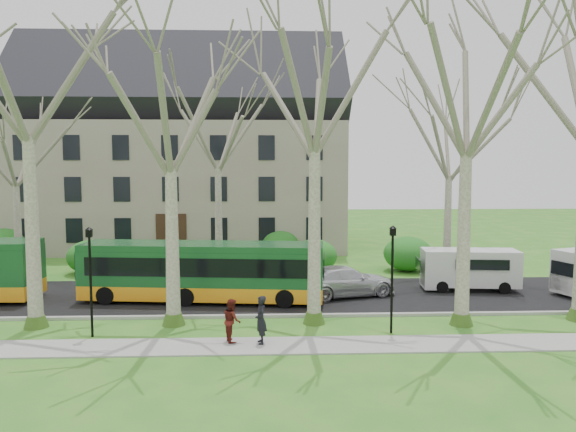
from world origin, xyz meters
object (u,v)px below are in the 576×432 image
object	(u,v)px
pedestrian_a	(261,320)
pedestrian_b	(232,320)
van_a	(470,270)
sedan	(345,281)
bus_follow	(203,271)

from	to	relation	value
pedestrian_a	pedestrian_b	distance (m)	1.15
van_a	pedestrian_a	bearing A→B (deg)	-136.12
sedan	pedestrian_b	xyz separation A→B (m)	(-5.37, -7.21, 0.06)
sedan	pedestrian_a	distance (m)	8.63
van_a	sedan	bearing A→B (deg)	-164.69
pedestrian_b	bus_follow	bearing A→B (deg)	-0.26
bus_follow	van_a	xyz separation A→B (m)	(14.12, 1.81, -0.40)
sedan	pedestrian_b	world-z (taller)	pedestrian_b
pedestrian_a	pedestrian_b	world-z (taller)	pedestrian_a
sedan	pedestrian_b	distance (m)	8.99
bus_follow	pedestrian_b	distance (m)	6.78
pedestrian_a	pedestrian_b	bearing A→B (deg)	-114.08
bus_follow	pedestrian_b	size ratio (longest dim) A/B	7.19
bus_follow	pedestrian_a	bearing A→B (deg)	-60.29
sedan	pedestrian_a	size ratio (longest dim) A/B	2.91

